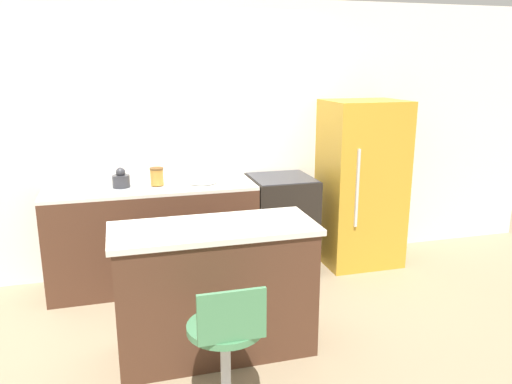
{
  "coord_description": "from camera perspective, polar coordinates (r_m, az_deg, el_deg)",
  "views": [
    {
      "loc": [
        -0.54,
        -4.11,
        2.0
      ],
      "look_at": [
        0.52,
        -0.31,
        0.99
      ],
      "focal_mm": 35.0,
      "sensor_mm": 36.0,
      "label": 1
    }
  ],
  "objects": [
    {
      "name": "back_counter",
      "position": [
        4.7,
        -11.61,
        -4.91
      ],
      "size": [
        1.86,
        0.6,
        0.95
      ],
      "color": "#4C2D1E",
      "rests_on": "ground_plane"
    },
    {
      "name": "refrigerator",
      "position": [
        5.14,
        11.92,
        0.94
      ],
      "size": [
        0.76,
        0.65,
        1.66
      ],
      "color": "gold",
      "rests_on": "ground_plane"
    },
    {
      "name": "mixing_bowl",
      "position": [
        4.61,
        -6.16,
        1.62
      ],
      "size": [
        0.27,
        0.27,
        0.08
      ],
      "color": "white",
      "rests_on": "back_counter"
    },
    {
      "name": "kettle",
      "position": [
        4.54,
        -15.17,
        1.39
      ],
      "size": [
        0.15,
        0.15,
        0.18
      ],
      "color": "#333338",
      "rests_on": "back_counter"
    },
    {
      "name": "ground_plane",
      "position": [
        4.61,
        -7.47,
        -11.46
      ],
      "size": [
        14.0,
        14.0,
        0.0
      ],
      "primitive_type": "plane",
      "color": "#998466"
    },
    {
      "name": "stool_chair",
      "position": [
        3.01,
        -3.39,
        -17.59
      ],
      "size": [
        0.44,
        0.44,
        0.85
      ],
      "color": "#B7B7BC",
      "rests_on": "ground_plane"
    },
    {
      "name": "canister_jar",
      "position": [
        4.55,
        -11.27,
        1.78
      ],
      "size": [
        0.12,
        0.12,
        0.16
      ],
      "color": "#B77F33",
      "rests_on": "back_counter"
    },
    {
      "name": "kitchen_island",
      "position": [
        3.57,
        -4.7,
        -11.02
      ],
      "size": [
        1.4,
        0.59,
        0.94
      ],
      "color": "#4C2D1E",
      "rests_on": "ground_plane"
    },
    {
      "name": "wall_back",
      "position": [
        4.84,
        -9.11,
        5.92
      ],
      "size": [
        8.0,
        0.06,
        2.6
      ],
      "color": "white",
      "rests_on": "ground_plane"
    },
    {
      "name": "oven_range",
      "position": [
        4.92,
        2.91,
        -3.69
      ],
      "size": [
        0.6,
        0.61,
        0.95
      ],
      "color": "black",
      "rests_on": "ground_plane"
    }
  ]
}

